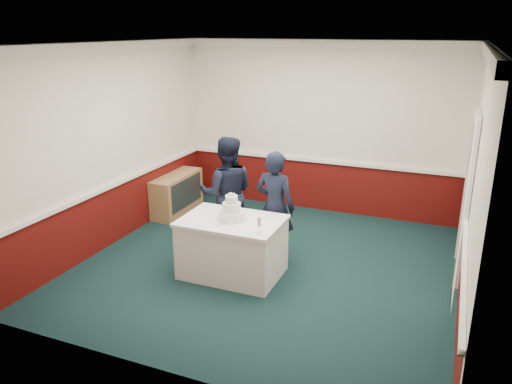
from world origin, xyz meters
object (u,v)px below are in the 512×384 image
at_px(cake_table, 232,247).
at_px(person_man, 227,193).
at_px(cake_knife, 223,224).
at_px(champagne_flute, 259,222).
at_px(person_woman, 275,207).
at_px(wedding_cake, 232,212).
at_px(sideboard, 177,194).

height_order(cake_table, person_man, person_man).
xyz_separation_m(cake_knife, champagne_flute, (0.53, -0.08, 0.14)).
height_order(champagne_flute, person_woman, person_woman).
bearing_deg(cake_table, person_woman, 60.18).
bearing_deg(cake_table, person_man, 119.65).
height_order(cake_table, wedding_cake, wedding_cake).
height_order(cake_knife, person_woman, person_woman).
height_order(wedding_cake, cake_knife, wedding_cake).
bearing_deg(person_woman, cake_knife, 70.93).
xyz_separation_m(wedding_cake, cake_knife, (-0.03, -0.20, -0.11)).
xyz_separation_m(cake_table, wedding_cake, (-0.00, 0.00, 0.50)).
xyz_separation_m(cake_table, person_woman, (0.37, 0.64, 0.40)).
distance_m(wedding_cake, cake_knife, 0.23).
bearing_deg(sideboard, champagne_flute, -40.43).
bearing_deg(person_woman, champagne_flute, 104.53).
height_order(sideboard, person_woman, person_woman).
distance_m(cake_knife, champagne_flute, 0.55).
height_order(wedding_cake, champagne_flute, wedding_cake).
bearing_deg(cake_table, cake_knife, -98.53).
bearing_deg(person_man, person_woman, 146.68).
bearing_deg(person_woman, cake_table, 66.39).
height_order(champagne_flute, person_man, person_man).
relative_size(cake_knife, champagne_flute, 1.07).
distance_m(wedding_cake, champagne_flute, 0.57).
bearing_deg(sideboard, cake_table, -42.86).
bearing_deg(person_man, cake_table, 96.38).
height_order(cake_table, champagne_flute, champagne_flute).
bearing_deg(person_woman, person_man, -3.84).
bearing_deg(wedding_cake, cake_table, -90.00).
bearing_deg(champagne_flute, person_woman, 98.32).
height_order(cake_table, person_woman, person_woman).
bearing_deg(champagne_flute, person_man, 131.67).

